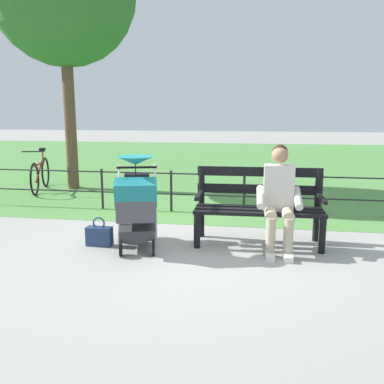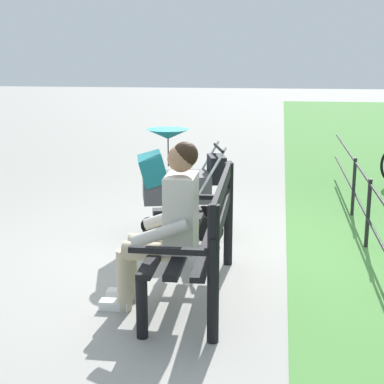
% 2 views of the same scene
% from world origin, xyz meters
% --- Properties ---
extents(ground_plane, '(60.00, 60.00, 0.00)m').
position_xyz_m(ground_plane, '(0.00, 0.00, 0.00)').
color(ground_plane, '#9E9B93').
extents(grass_lawn, '(40.00, 16.00, 0.01)m').
position_xyz_m(grass_lawn, '(0.00, -8.80, 0.00)').
color(grass_lawn, '#518E42').
rests_on(grass_lawn, ground).
extents(park_bench, '(1.61, 0.64, 0.96)m').
position_xyz_m(park_bench, '(-0.84, -0.12, 0.53)').
color(park_bench, black).
rests_on(park_bench, ground).
extents(person_on_bench, '(0.54, 0.74, 1.28)m').
position_xyz_m(person_on_bench, '(-1.08, 0.11, 0.68)').
color(person_on_bench, tan).
rests_on(person_on_bench, ground).
extents(stroller, '(0.70, 0.98, 1.15)m').
position_xyz_m(stroller, '(0.62, 0.35, 0.59)').
color(stroller, black).
rests_on(stroller, ground).
extents(handbag, '(0.32, 0.14, 0.37)m').
position_xyz_m(handbag, '(1.13, 0.32, 0.13)').
color(handbag, navy).
rests_on(handbag, ground).
extents(park_fence, '(8.52, 0.04, 0.70)m').
position_xyz_m(park_fence, '(-0.49, -1.59, 0.42)').
color(park_fence, black).
rests_on(park_fence, ground).
extents(bicycle, '(0.60, 1.60, 0.89)m').
position_xyz_m(bicycle, '(3.72, -2.96, 0.36)').
color(bicycle, black).
rests_on(bicycle, ground).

